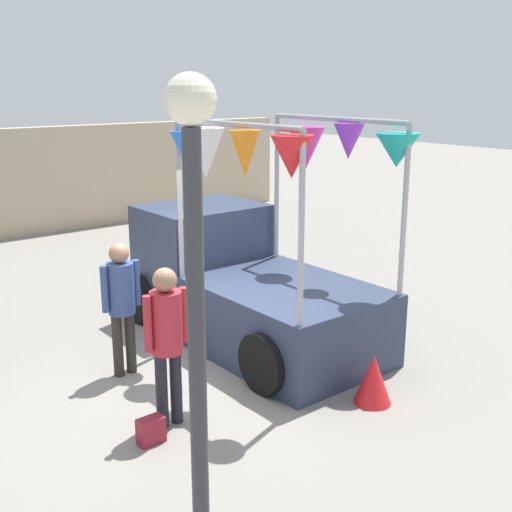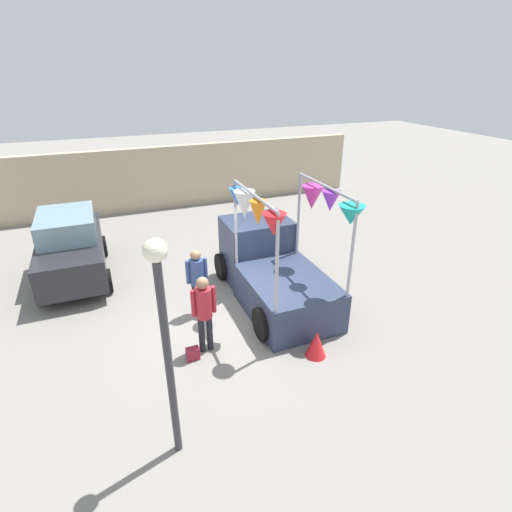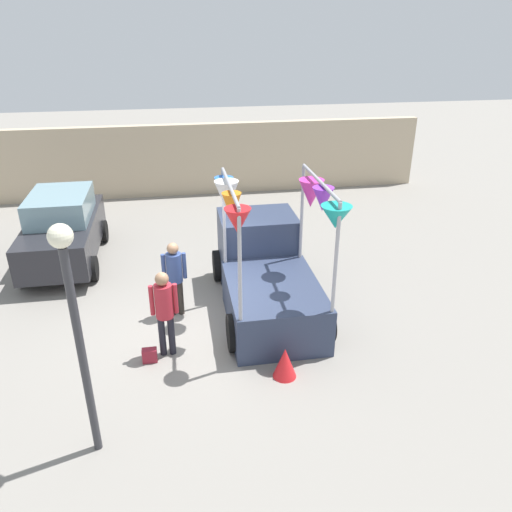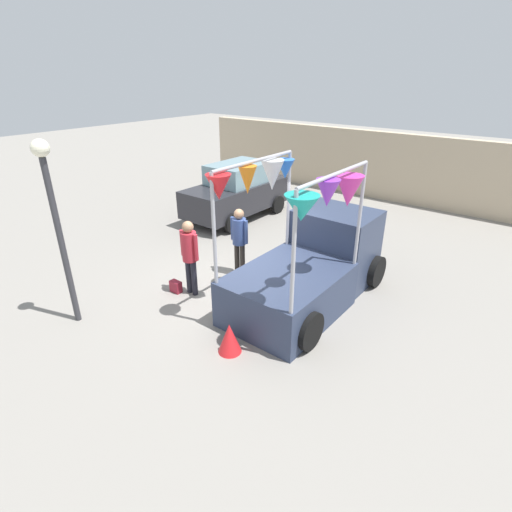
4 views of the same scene
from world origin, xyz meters
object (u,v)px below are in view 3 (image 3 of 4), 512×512
object	(u,v)px
vendor_truck	(265,267)
person_vendor	(174,272)
folded_kite_bundle_crimson	(285,363)
handbag	(150,355)
person_customer	(164,306)
street_lamp	(74,312)
parked_car	(63,229)

from	to	relation	value
vendor_truck	person_vendor	bearing A→B (deg)	-174.70
folded_kite_bundle_crimson	handbag	bearing A→B (deg)	160.67
handbag	folded_kite_bundle_crimson	distance (m)	2.61
handbag	folded_kite_bundle_crimson	world-z (taller)	folded_kite_bundle_crimson
folded_kite_bundle_crimson	person_customer	bearing A→B (deg)	153.27
vendor_truck	person_vendor	distance (m)	2.03
person_customer	handbag	distance (m)	1.03
vendor_truck	street_lamp	world-z (taller)	street_lamp
street_lamp	handbag	bearing A→B (deg)	70.12
handbag	person_vendor	bearing A→B (deg)	70.99
parked_car	person_vendor	xyz separation A→B (m)	(2.87, -3.28, 0.11)
street_lamp	person_vendor	bearing A→B (deg)	70.51
person_customer	handbag	bearing A→B (deg)	-150.26
vendor_truck	street_lamp	size ratio (longest dim) A/B	1.13
handbag	street_lamp	distance (m)	3.16
vendor_truck	street_lamp	distance (m)	5.35
person_customer	parked_car	bearing A→B (deg)	119.22
person_vendor	handbag	size ratio (longest dim) A/B	6.19
handbag	street_lamp	size ratio (longest dim) A/B	0.08
street_lamp	vendor_truck	bearing A→B (deg)	49.46
vendor_truck	folded_kite_bundle_crimson	bearing A→B (deg)	-92.74
person_customer	street_lamp	distance (m)	2.83
vendor_truck	person_vendor	size ratio (longest dim) A/B	2.40
vendor_truck	person_customer	bearing A→B (deg)	-143.69
person_vendor	parked_car	bearing A→B (deg)	131.22
person_customer	person_vendor	size ratio (longest dim) A/B	1.03
vendor_truck	handbag	xyz separation A→B (m)	(-2.59, -1.85, -0.76)
vendor_truck	parked_car	distance (m)	5.78
parked_car	handbag	size ratio (longest dim) A/B	14.29
person_customer	person_vendor	world-z (taller)	person_customer
vendor_truck	parked_car	world-z (taller)	vendor_truck
vendor_truck	person_customer	world-z (taller)	vendor_truck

